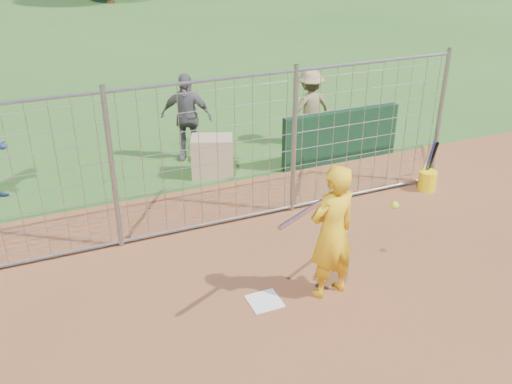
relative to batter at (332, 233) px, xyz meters
name	(u,v)px	position (x,y,z in m)	size (l,w,h in m)	color
ground	(259,294)	(-0.90, 0.35, -0.96)	(100.00, 100.00, 0.00)	#2D591E
home_plate	(265,301)	(-0.90, 0.15, -0.95)	(0.43, 0.43, 0.02)	silver
dugout_wall	(341,136)	(2.50, 3.95, -0.41)	(2.60, 0.20, 1.10)	#11381E
batter	(332,233)	(0.00, 0.00, 0.00)	(0.70, 0.46, 1.93)	yellow
bystander_b	(186,117)	(-0.38, 5.34, -0.05)	(1.08, 0.45, 1.84)	#555459
bystander_c	(310,107)	(2.38, 5.12, -0.13)	(1.08, 0.62, 1.67)	#947A50
equipment_bin	(212,156)	(-0.19, 4.32, -0.56)	(0.80, 0.55, 0.80)	tan
equipment_in_play	(325,212)	(-0.26, -0.22, 0.48)	(1.83, 0.45, 0.26)	silver
bucket_with_bats	(427,178)	(3.31, 2.11, -0.72)	(0.34, 0.35, 0.97)	yellow
backstop_fence	(209,158)	(-0.90, 2.35, 0.30)	(9.08, 0.08, 2.60)	gray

